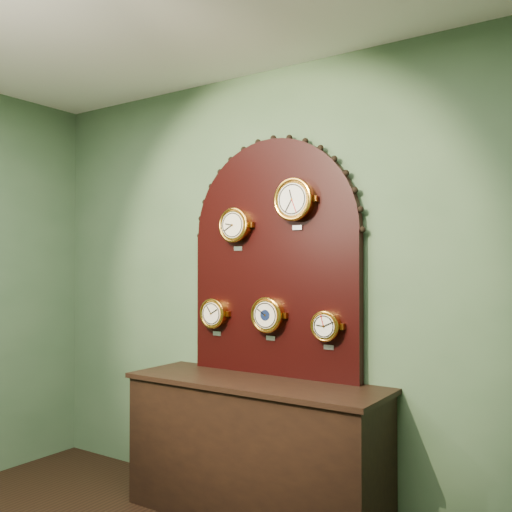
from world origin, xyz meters
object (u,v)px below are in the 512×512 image
Objects in this scene: shop_counter at (254,452)px; display_board at (273,249)px; arabic_clock at (294,200)px; tide_clock at (326,326)px; hygrometer at (214,313)px; barometer at (268,315)px; roman_clock at (235,225)px.

display_board reaches higher than shop_counter.
arabic_clock is 0.79m from tide_clock.
barometer is (0.43, -0.00, 0.01)m from hygrometer.
roman_clock is 0.47m from arabic_clock.
hygrometer is at bearing -171.22° from display_board.
display_board is at bearing 90.00° from shop_counter.
shop_counter is 0.92m from hygrometer.
tide_clock is (0.41, 0.00, -0.05)m from barometer.
shop_counter is 1.42m from roman_clock.
arabic_clock reaches higher than barometer.
tide_clock is (0.83, 0.00, -0.03)m from hygrometer.
roman_clock is 1.01× the size of barometer.
hygrometer reaches higher than shop_counter.
barometer reaches higher than shop_counter.
roman_clock is 0.61m from hygrometer.
roman_clock is 0.63m from barometer.
arabic_clock is at bearing -179.43° from tide_clock.
display_board reaches higher than roman_clock.
display_board is (0.00, 0.22, 1.23)m from shop_counter.
tide_clock is (0.41, 0.15, 0.77)m from shop_counter.
hygrometer is at bearing 160.16° from shop_counter.
arabic_clock is 0.74m from barometer.
display_board reaches higher than barometer.
display_board is at bearing 90.38° from barometer.
shop_counter is 1.05× the size of display_board.
hygrometer is (-0.43, 0.15, 0.80)m from shop_counter.
shop_counter is 5.71× the size of roman_clock.
shop_counter is at bearing -31.23° from roman_clock.
arabic_clock is 1.35× the size of tide_clock.
display_board is 0.31m from roman_clock.
roman_clock is 0.90m from tide_clock.
roman_clock is (-0.25, 0.15, 1.38)m from shop_counter.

